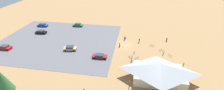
{
  "coord_description": "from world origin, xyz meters",
  "views": [
    {
      "loc": [
        -3.11,
        46.07,
        26.62
      ],
      "look_at": [
        3.82,
        2.51,
        1.2
      ],
      "focal_mm": 23.98,
      "sensor_mm": 36.0,
      "label": 1
    }
  ],
  "objects_px": {
    "bicycle_purple_yard_front": "(131,57)",
    "car_maroon_inner_stall": "(100,56)",
    "trash_bin": "(125,38)",
    "bicycle_red_near_sign": "(152,46)",
    "pine_mideast": "(2,80)",
    "visitor_crossing_yard": "(139,40)",
    "bicycle_black_lone_west": "(162,51)",
    "car_black_end_stall": "(41,32)",
    "bicycle_blue_front_row": "(163,54)",
    "visitor_near_lot": "(120,45)",
    "car_tan_aisle_side": "(70,48)",
    "bicycle_orange_edge_north": "(137,58)",
    "lot_sign": "(124,42)",
    "bicycle_silver_by_bin": "(134,53)",
    "visitor_by_pavilion": "(167,39)",
    "car_blue_front_row": "(43,25)",
    "bicycle_teal_near_porch": "(131,62)",
    "bike_pavilion": "(159,71)",
    "car_green_second_row": "(78,25)",
    "car_red_by_curb": "(5,47)"
  },
  "relations": [
    {
      "from": "bicycle_purple_yard_front",
      "to": "lot_sign",
      "type": "bearing_deg",
      "value": -70.48
    },
    {
      "from": "bicycle_purple_yard_front",
      "to": "visitor_near_lot",
      "type": "height_order",
      "value": "visitor_near_lot"
    },
    {
      "from": "bicycle_blue_front_row",
      "to": "visitor_crossing_yard",
      "type": "relative_size",
      "value": 0.89
    },
    {
      "from": "car_blue_front_row",
      "to": "car_maroon_inner_stall",
      "type": "xyz_separation_m",
      "value": [
        -31.19,
        20.24,
        -0.04
      ]
    },
    {
      "from": "car_maroon_inner_stall",
      "to": "bicycle_silver_by_bin",
      "type": "bearing_deg",
      "value": -158.66
    },
    {
      "from": "bicycle_orange_edge_north",
      "to": "car_black_end_stall",
      "type": "xyz_separation_m",
      "value": [
        39.02,
        -12.08,
        0.36
      ]
    },
    {
      "from": "bicycle_purple_yard_front",
      "to": "bicycle_orange_edge_north",
      "type": "height_order",
      "value": "bicycle_orange_edge_north"
    },
    {
      "from": "bicycle_silver_by_bin",
      "to": "visitor_crossing_yard",
      "type": "height_order",
      "value": "visitor_crossing_yard"
    },
    {
      "from": "pine_mideast",
      "to": "visitor_crossing_yard",
      "type": "distance_m",
      "value": 41.25
    },
    {
      "from": "bicycle_orange_edge_north",
      "to": "visitor_near_lot",
      "type": "height_order",
      "value": "visitor_near_lot"
    },
    {
      "from": "car_maroon_inner_stall",
      "to": "car_green_second_row",
      "type": "bearing_deg",
      "value": -55.95
    },
    {
      "from": "bicycle_purple_yard_front",
      "to": "car_tan_aisle_side",
      "type": "relative_size",
      "value": 0.38
    },
    {
      "from": "visitor_crossing_yard",
      "to": "car_black_end_stall",
      "type": "bearing_deg",
      "value": -2.08
    },
    {
      "from": "bicycle_blue_front_row",
      "to": "car_maroon_inner_stall",
      "type": "distance_m",
      "value": 20.31
    },
    {
      "from": "lot_sign",
      "to": "visitor_near_lot",
      "type": "bearing_deg",
      "value": 42.75
    },
    {
      "from": "bicycle_black_lone_west",
      "to": "car_tan_aisle_side",
      "type": "height_order",
      "value": "car_tan_aisle_side"
    },
    {
      "from": "bicycle_purple_yard_front",
      "to": "visitor_near_lot",
      "type": "bearing_deg",
      "value": -56.29
    },
    {
      "from": "lot_sign",
      "to": "pine_mideast",
      "type": "height_order",
      "value": "pine_mideast"
    },
    {
      "from": "bicycle_orange_edge_north",
      "to": "visitor_by_pavilion",
      "type": "distance_m",
      "value": 17.0
    },
    {
      "from": "car_blue_front_row",
      "to": "visitor_crossing_yard",
      "type": "xyz_separation_m",
      "value": [
        -43.2,
        8.36,
        0.18
      ]
    },
    {
      "from": "bicycle_purple_yard_front",
      "to": "bicycle_silver_by_bin",
      "type": "height_order",
      "value": "bicycle_purple_yard_front"
    },
    {
      "from": "visitor_crossing_yard",
      "to": "visitor_by_pavilion",
      "type": "xyz_separation_m",
      "value": [
        -10.07,
        -2.49,
        -0.02
      ]
    },
    {
      "from": "bicycle_blue_front_row",
      "to": "car_blue_front_row",
      "type": "height_order",
      "value": "car_blue_front_row"
    },
    {
      "from": "bicycle_orange_edge_north",
      "to": "bicycle_black_lone_west",
      "type": "height_order",
      "value": "bicycle_black_lone_west"
    },
    {
      "from": "trash_bin",
      "to": "lot_sign",
      "type": "bearing_deg",
      "value": 91.16
    },
    {
      "from": "bike_pavilion",
      "to": "visitor_near_lot",
      "type": "xyz_separation_m",
      "value": [
        11.4,
        -14.51,
        -1.8
      ]
    },
    {
      "from": "trash_bin",
      "to": "car_green_second_row",
      "type": "xyz_separation_m",
      "value": [
        22.18,
        -8.96,
        0.28
      ]
    },
    {
      "from": "bicycle_red_near_sign",
      "to": "bicycle_blue_front_row",
      "type": "bearing_deg",
      "value": 123.32
    },
    {
      "from": "bicycle_red_near_sign",
      "to": "bicycle_orange_edge_north",
      "type": "relative_size",
      "value": 1.21
    },
    {
      "from": "trash_bin",
      "to": "bicycle_red_near_sign",
      "type": "xyz_separation_m",
      "value": [
        -9.87,
        4.22,
        -0.11
      ]
    },
    {
      "from": "bicycle_silver_by_bin",
      "to": "car_maroon_inner_stall",
      "type": "height_order",
      "value": "car_maroon_inner_stall"
    },
    {
      "from": "bike_pavilion",
      "to": "visitor_near_lot",
      "type": "relative_size",
      "value": 8.76
    },
    {
      "from": "pine_mideast",
      "to": "bicycle_orange_edge_north",
      "type": "xyz_separation_m",
      "value": [
        -26.97,
        -19.59,
        -5.11
      ]
    },
    {
      "from": "bicycle_red_near_sign",
      "to": "car_black_end_stall",
      "type": "relative_size",
      "value": 0.35
    },
    {
      "from": "bicycle_blue_front_row",
      "to": "bicycle_silver_by_bin",
      "type": "distance_m",
      "value": 9.24
    },
    {
      "from": "bicycle_purple_yard_front",
      "to": "car_maroon_inner_stall",
      "type": "distance_m",
      "value": 9.57
    },
    {
      "from": "lot_sign",
      "to": "car_tan_aisle_side",
      "type": "xyz_separation_m",
      "value": [
        17.59,
        6.09,
        -0.64
      ]
    },
    {
      "from": "lot_sign",
      "to": "bicycle_teal_near_porch",
      "type": "distance_m",
      "value": 10.76
    },
    {
      "from": "visitor_crossing_yard",
      "to": "pine_mideast",
      "type": "bearing_deg",
      "value": 47.51
    },
    {
      "from": "bicycle_orange_edge_north",
      "to": "bicycle_black_lone_west",
      "type": "bearing_deg",
      "value": -145.78
    },
    {
      "from": "car_black_end_stall",
      "to": "visitor_crossing_yard",
      "type": "height_order",
      "value": "visitor_crossing_yard"
    },
    {
      "from": "trash_bin",
      "to": "bicycle_orange_edge_north",
      "type": "bearing_deg",
      "value": 109.89
    },
    {
      "from": "bicycle_orange_edge_north",
      "to": "car_red_by_curb",
      "type": "xyz_separation_m",
      "value": [
        44.18,
        1.15,
        0.34
      ]
    },
    {
      "from": "car_tan_aisle_side",
      "to": "visitor_crossing_yard",
      "type": "relative_size",
      "value": 2.55
    },
    {
      "from": "bicycle_black_lone_west",
      "to": "car_black_end_stall",
      "type": "xyz_separation_m",
      "value": [
        47.21,
        -6.51,
        0.35
      ]
    },
    {
      "from": "bicycle_blue_front_row",
      "to": "bicycle_black_lone_west",
      "type": "xyz_separation_m",
      "value": [
        0.2,
        -1.84,
        0.04
      ]
    },
    {
      "from": "bike_pavilion",
      "to": "car_tan_aisle_side",
      "type": "distance_m",
      "value": 29.28
    },
    {
      "from": "bicycle_blue_front_row",
      "to": "visitor_by_pavilion",
      "type": "height_order",
      "value": "visitor_by_pavilion"
    },
    {
      "from": "car_blue_front_row",
      "to": "bicycle_silver_by_bin",
      "type": "bearing_deg",
      "value": 158.82
    },
    {
      "from": "bicycle_purple_yard_front",
      "to": "bicycle_teal_near_porch",
      "type": "bearing_deg",
      "value": 96.94
    }
  ]
}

